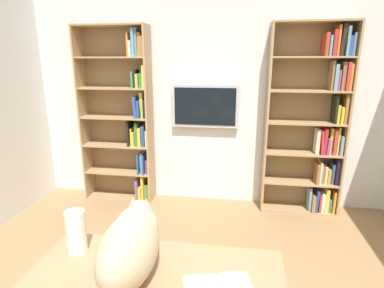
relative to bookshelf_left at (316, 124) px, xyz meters
The scene contains 6 objects.
wall_back 1.31m from the bookshelf_left, ahead, with size 4.52×0.06×2.70m, color silver.
bookshelf_left is the anchor object (origin of this frame).
bookshelf_right 2.31m from the bookshelf_left, ahead, with size 0.89×0.28×2.20m.
wall_mounted_tv 1.31m from the bookshelf_left, ahead, with size 0.82×0.07×0.52m.
cat 2.76m from the bookshelf_left, 59.92° to the left, with size 0.28×0.66×0.36m.
paper_towel_roll 2.86m from the bookshelf_left, 51.81° to the left, with size 0.11×0.11×0.25m, color white.
Camera 1 is at (-0.39, 1.62, 1.80)m, focal length 28.88 mm.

